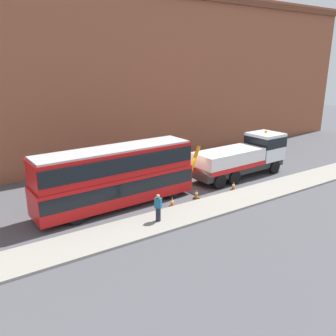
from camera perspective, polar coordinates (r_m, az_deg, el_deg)
ground_plane at (r=27.31m, az=3.07°, el=-3.12°), size 120.00×120.00×0.00m
near_kerb at (r=24.28m, az=9.00°, el=-5.75°), size 60.00×2.80×0.15m
building_facade at (r=33.27m, az=-6.20°, el=14.62°), size 60.00×1.50×16.00m
recovery_tow_truck at (r=30.08m, az=12.25°, el=1.92°), size 10.19×2.99×3.67m
double_decker_bus at (r=23.26m, az=-8.50°, el=-1.09°), size 11.12×2.99×4.06m
pedestrian_onlooker at (r=20.98m, az=-1.62°, el=-6.57°), size 0.44×0.48×1.71m
traffic_cone_near_bus at (r=23.50m, az=0.71°, el=-5.61°), size 0.36×0.36×0.72m
traffic_cone_midway at (r=25.01m, az=4.68°, el=-4.25°), size 0.36×0.36×0.72m
traffic_cone_near_truck at (r=26.95m, az=10.69°, el=-2.91°), size 0.36×0.36×0.72m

